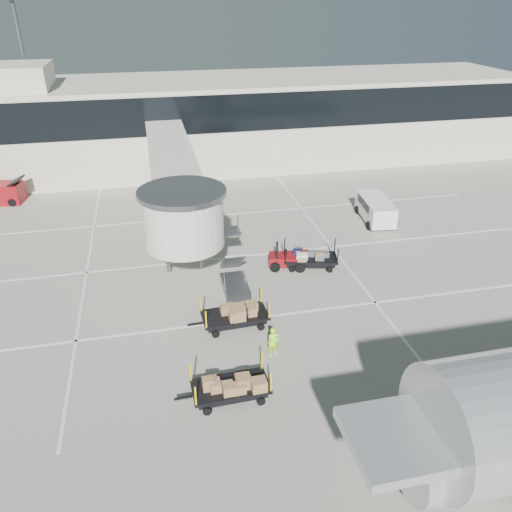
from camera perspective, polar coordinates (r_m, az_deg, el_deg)
The scene contains 10 objects.
ground at distance 25.35m, azimuth 2.82°, elevation -9.39°, with size 140.00×140.00×0.00m, color #B8B2A5.
lane_markings at distance 32.92m, azimuth -2.51°, elevation 0.17°, with size 40.00×30.00×0.02m.
terminal at distance 50.84m, azimuth -6.55°, elevation 15.07°, with size 64.00×12.11×15.20m.
jet_bridge at distance 33.55m, azimuth -9.19°, elevation 8.36°, with size 5.70×20.40×6.03m.
baggage_tug at distance 31.24m, azimuth 3.76°, elevation -0.35°, with size 2.57×2.01×1.55m.
suitcase_cart at distance 31.43m, azimuth 6.29°, elevation -0.24°, with size 4.18×2.39×1.60m.
box_cart_near at distance 21.78m, azimuth -2.31°, elevation -14.67°, with size 4.05×1.73×1.58m.
box_cart_far at distance 25.91m, azimuth -2.18°, elevation -6.73°, with size 4.20×1.85×1.63m.
ground_worker at distance 23.85m, azimuth 2.00°, elevation -9.81°, with size 0.56×0.37×1.54m, color #93FD1A.
minivan at distance 38.61m, azimuth 13.44°, elevation 5.42°, with size 2.41×4.68×1.70m.
Camera 1 is at (-5.55, -19.35, 15.41)m, focal length 35.00 mm.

